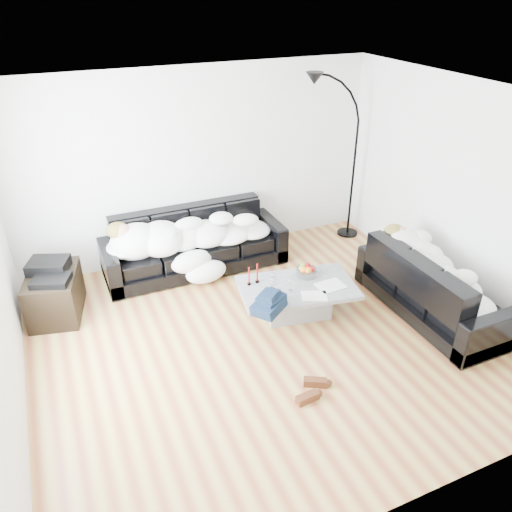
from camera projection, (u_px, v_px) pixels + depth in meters
name	position (u px, v px, depth m)	size (l,w,h in m)	color
ground	(267.00, 338.00, 5.58)	(5.00, 5.00, 0.00)	#98512D
wall_back	(198.00, 166.00, 6.74)	(5.00, 0.02, 2.60)	silver
wall_right	(462.00, 195.00, 5.82)	(0.02, 4.50, 2.60)	silver
ceiling	(270.00, 100.00, 4.31)	(5.00, 5.00, 0.00)	white
sofa_back	(194.00, 242.00, 6.74)	(2.44, 0.85, 0.80)	black
sofa_right	(434.00, 284.00, 5.83)	(1.94, 0.83, 0.78)	black
sleeper_back	(195.00, 228.00, 6.59)	(2.07, 0.71, 0.41)	white
sleeper_right	(437.00, 267.00, 5.71)	(1.66, 0.70, 0.41)	white
teal_cushion	(401.00, 239.00, 6.12)	(0.36, 0.30, 0.20)	#0F6B41
coffee_table	(297.00, 300.00, 5.90)	(1.34, 0.78, 0.39)	#939699
fruit_bowl	(307.00, 270.00, 5.96)	(0.25, 0.25, 0.15)	white
wine_glass_a	(273.00, 279.00, 5.79)	(0.07, 0.07, 0.16)	white
wine_glass_b	(272.00, 284.00, 5.66)	(0.08, 0.08, 0.19)	white
wine_glass_c	(291.00, 285.00, 5.67)	(0.07, 0.07, 0.16)	white
candle_left	(249.00, 276.00, 5.76)	(0.04, 0.04, 0.23)	maroon
candle_right	(257.00, 273.00, 5.80)	(0.05, 0.05, 0.25)	maroon
newspaper_a	(331.00, 285.00, 5.80)	(0.32, 0.24, 0.01)	silver
newspaper_b	(314.00, 296.00, 5.61)	(0.29, 0.21, 0.01)	silver
navy_jacket	(268.00, 296.00, 5.31)	(0.36, 0.30, 0.18)	black
shoes	(311.00, 390.00, 4.82)	(0.39, 0.28, 0.09)	#472311
av_cabinet	(55.00, 294.00, 5.85)	(0.55, 0.80, 0.55)	black
stereo	(49.00, 270.00, 5.69)	(0.44, 0.34, 0.13)	black
floor_lamp	(354.00, 167.00, 7.31)	(0.79, 0.32, 2.17)	black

